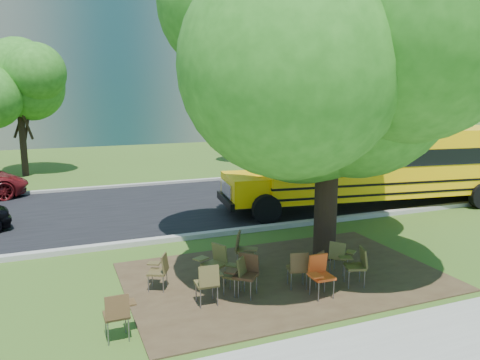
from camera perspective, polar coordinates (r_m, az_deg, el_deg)
name	(u,v)px	position (r m, az deg, el deg)	size (l,w,h in m)	color
ground	(235,275)	(10.89, -0.61, -11.55)	(160.00, 160.00, 0.00)	#38541A
dirt_patch	(284,276)	(10.85, 5.40, -11.60)	(7.00, 4.50, 0.03)	#382819
asphalt_road	(165,206)	(17.29, -9.11, -3.18)	(80.00, 8.00, 0.04)	black
kerb_near	(197,236)	(13.55, -5.28, -6.77)	(80.00, 0.25, 0.14)	gray
kerb_far	(144,185)	(21.21, -11.61, -0.56)	(80.00, 0.25, 0.14)	gray
building_right	(311,15)	(55.52, 8.68, 19.23)	(30.00, 16.00, 25.00)	gray
bg_tree_2	(19,90)	(25.43, -25.39, 9.87)	(4.80, 4.80, 6.62)	black
bg_tree_3	(278,75)	(26.16, 4.63, 12.63)	(5.60, 5.60, 7.84)	black
bg_tree_4	(407,88)	(29.81, 19.65, 10.49)	(5.00, 5.00, 6.85)	black
main_tree	(331,51)	(11.45, 11.04, 15.18)	(7.20, 7.20, 8.67)	black
school_bus	(395,162)	(17.87, 18.37, 2.11)	(11.72, 4.00, 2.81)	#FAB807
chair_0	(118,311)	(8.34, -14.64, -15.20)	(0.55, 0.51, 0.86)	#48321A
chair_1	(209,280)	(9.27, -3.86, -12.07)	(0.58, 0.51, 0.87)	#4F4422
chair_2	(237,271)	(9.74, -0.38, -11.06)	(0.57, 0.71, 0.83)	#413D1C
chair_3	(245,271)	(9.67, 0.67, -10.99)	(0.76, 0.60, 0.89)	#402816
chair_4	(299,266)	(10.08, 7.21, -10.33)	(0.64, 0.50, 0.84)	#4F381C
chair_5	(320,272)	(9.75, 9.69, -10.99)	(0.58, 0.52, 0.89)	#CA4515
chair_6	(357,262)	(10.46, 14.07, -9.72)	(0.53, 0.68, 0.86)	#45411E
chair_7	(340,254)	(10.99, 12.05, -8.84)	(0.68, 0.54, 0.80)	brown
chair_8	(160,268)	(10.09, -9.75, -10.55)	(0.52, 0.66, 0.80)	#493D1F
chair_9	(215,260)	(10.26, -3.11, -9.70)	(0.72, 0.60, 0.89)	brown
chair_10	(243,247)	(11.02, 0.42, -8.16)	(0.60, 0.76, 0.91)	#4D4121
chair_11	(316,265)	(10.31, 9.24, -10.15)	(0.52, 0.64, 0.78)	#51321D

